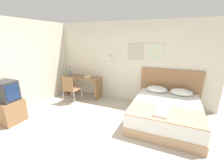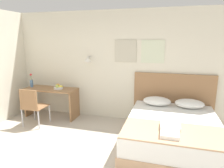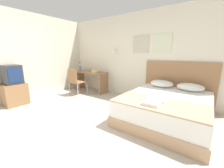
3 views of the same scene
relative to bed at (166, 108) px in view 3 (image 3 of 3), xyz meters
name	(u,v)px [view 3 (image 3 of 3)]	position (x,y,z in m)	size (l,w,h in m)	color
ground_plane	(59,131)	(-1.48, -1.66, -0.27)	(24.00, 24.00, 0.00)	#B2A899
wall_back	(131,56)	(-1.48, 1.09, 1.06)	(5.74, 0.31, 2.65)	beige
bed	(166,108)	(0.00, 0.00, 0.00)	(1.67, 2.01, 0.54)	tan
headboard	(177,84)	(0.00, 1.04, 0.34)	(1.79, 0.06, 1.21)	#8E6642
pillow_left	(162,84)	(-0.34, 0.76, 0.36)	(0.60, 0.40, 0.19)	white
pillow_right	(190,87)	(0.34, 0.76, 0.36)	(0.60, 0.40, 0.19)	white
throw_blanket	(158,103)	(0.00, -0.58, 0.28)	(1.62, 0.80, 0.02)	tan
folded_towel_near_foot	(158,98)	(-0.06, -0.44, 0.33)	(0.32, 0.27, 0.06)	white
folded_towel_mid_bed	(152,103)	(-0.07, -0.72, 0.33)	(0.27, 0.30, 0.06)	white
desk	(91,77)	(-2.99, 0.73, 0.27)	(1.33, 0.54, 0.75)	#8E6642
desk_chair	(75,80)	(-3.07, 0.06, 0.26)	(0.47, 0.47, 0.90)	#8E6642
fruit_bowl	(95,71)	(-2.77, 0.72, 0.53)	(0.24, 0.23, 0.13)	silver
flower_vase	(80,67)	(-3.56, 0.72, 0.61)	(0.08, 0.08, 0.36)	#4C7099
tv_stand	(15,94)	(-3.69, -1.58, 0.04)	(0.48, 0.56, 0.61)	#8E6642
television	(12,75)	(-3.69, -1.58, 0.60)	(0.47, 0.41, 0.51)	#2D2D30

